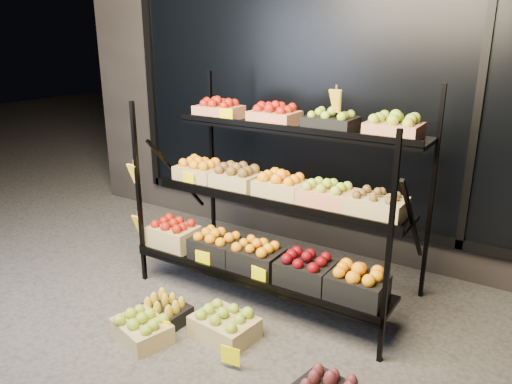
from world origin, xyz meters
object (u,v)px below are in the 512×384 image
Objects in this scene: display_rack at (274,198)px; floor_crate_left at (142,327)px; floor_crate_midleft at (165,310)px; floor_crate_midright at (225,323)px.

display_rack reaches higher than floor_crate_left.
floor_crate_left is 0.26m from floor_crate_midleft.
floor_crate_midleft is at bearing 110.68° from floor_crate_left.
display_rack is at bearing 65.60° from floor_crate_midleft.
floor_crate_midright is (0.48, 0.07, 0.01)m from floor_crate_midleft.
floor_crate_midleft is at bearing -118.41° from display_rack.
display_rack is at bearing 84.54° from floor_crate_left.
floor_crate_left is at bearing -137.22° from floor_crate_midright.
floor_crate_midright reaches higher than floor_crate_left.
floor_crate_left is at bearing -80.96° from floor_crate_midleft.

